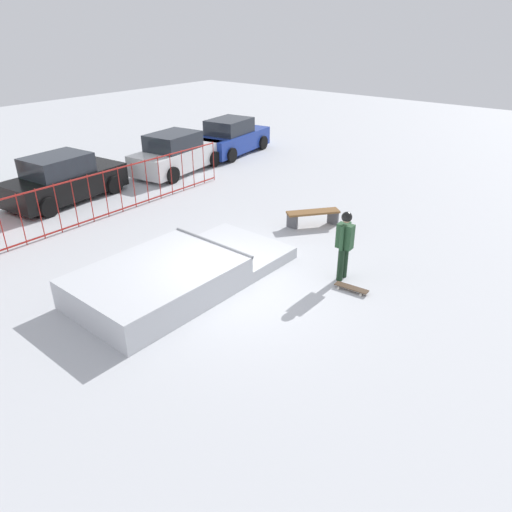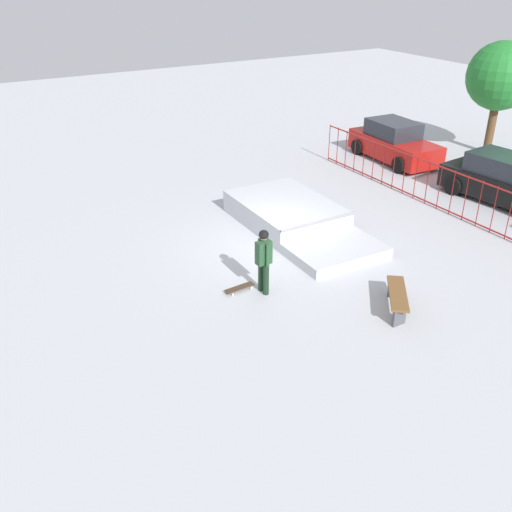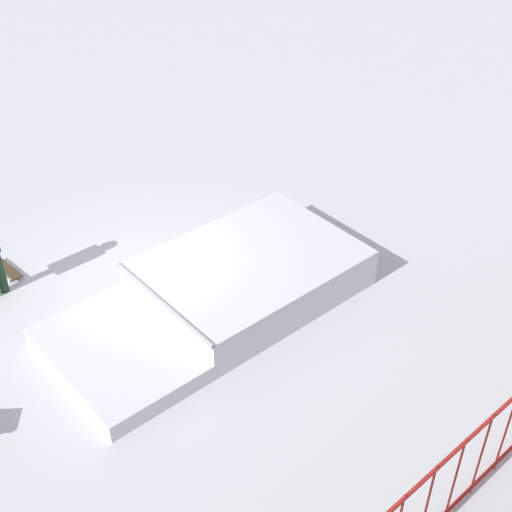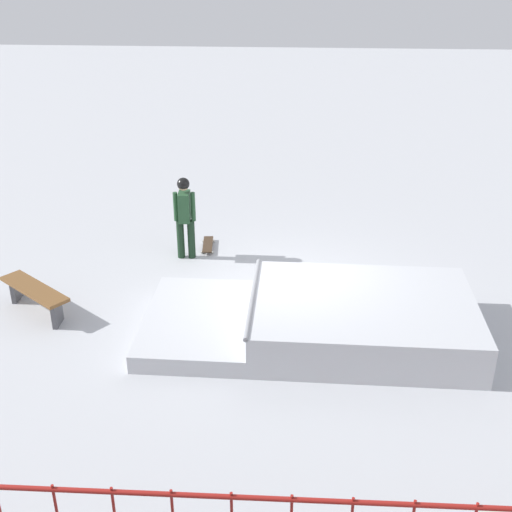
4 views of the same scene
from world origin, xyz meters
TOP-DOWN VIEW (x-y plane):
  - ground_plane at (0.00, 0.00)m, footprint 60.00×60.00m
  - skate_ramp at (-0.90, 1.23)m, footprint 5.43×2.67m
  - skater at (1.98, -1.58)m, footprint 0.44×0.39m
  - skateboard at (1.61, -2.06)m, footprint 0.31×0.81m
  - perimeter_fence at (-0.00, 6.21)m, footprint 11.47×0.14m
  - park_bench at (4.28, 0.75)m, footprint 1.51×1.30m
  - parked_car_black at (0.83, 8.64)m, footprint 4.26×2.26m
  - parked_car_white at (5.61, 8.24)m, footprint 4.29×2.34m
  - parked_car_blue at (9.23, 8.47)m, footprint 4.30×2.37m

SIDE VIEW (x-z plane):
  - ground_plane at x=0.00m, z-range 0.00..0.00m
  - skateboard at x=1.61m, z-range 0.03..0.12m
  - skate_ramp at x=-0.90m, z-range -0.05..0.69m
  - park_bench at x=4.28m, z-range 0.12..0.60m
  - parked_car_black at x=0.83m, z-range -0.08..1.52m
  - parked_car_white at x=5.61m, z-range -0.08..1.52m
  - parked_car_blue at x=9.23m, z-range -0.08..1.52m
  - perimeter_fence at x=0.00m, z-range 0.02..1.52m
  - skater at x=1.98m, z-range 0.14..1.87m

